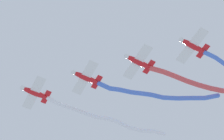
{
  "coord_description": "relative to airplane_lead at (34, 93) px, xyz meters",
  "views": [
    {
      "loc": [
        -29.6,
        37.73,
        3.44
      ],
      "look_at": [
        -9.21,
        -6.66,
        80.23
      ],
      "focal_mm": 82.55,
      "sensor_mm": 36.0,
      "label": 1
    }
  ],
  "objects": [
    {
      "name": "smoke_trail_right_wing",
      "position": [
        -26.06,
        -9.58,
        0.74
      ],
      "size": [
        10.94,
        11.44,
        1.88
      ],
      "color": "#DB4C4C"
    },
    {
      "name": "smoke_trail_left_wing",
      "position": [
        -19.95,
        -10.11,
        0.74
      ],
      "size": [
        19.37,
        12.94,
        1.73
      ],
      "color": "#4C75DB"
    },
    {
      "name": "airplane_left_wing",
      "position": [
        -9.77,
        -1.05,
        0.25
      ],
      "size": [
        6.99,
        6.15,
        1.9
      ],
      "rotation": [
        0.0,
        0.0,
        0.9
      ],
      "color": "red"
    },
    {
      "name": "airplane_slot",
      "position": [
        -29.33,
        -3.13,
        0.75
      ],
      "size": [
        7.16,
        6.03,
        1.9
      ],
      "rotation": [
        0.0,
        0.0,
        0.96
      ],
      "color": "red"
    },
    {
      "name": "airplane_lead",
      "position": [
        0.0,
        0.0,
        0.0
      ],
      "size": [
        6.95,
        6.17,
        1.9
      ],
      "rotation": [
        0.0,
        0.0,
        0.89
      ],
      "color": "red"
    },
    {
      "name": "smoke_trail_lead",
      "position": [
        -9.51,
        -10.63,
        -0.4
      ],
      "size": [
        16.96,
        17.13,
        1.46
      ],
      "color": "white"
    },
    {
      "name": "airplane_right_wing",
      "position": [
        -19.55,
        -2.09,
        0.5
      ],
      "size": [
        7.09,
        6.08,
        1.9
      ],
      "rotation": [
        0.0,
        0.0,
        0.94
      ],
      "color": "red"
    }
  ]
}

